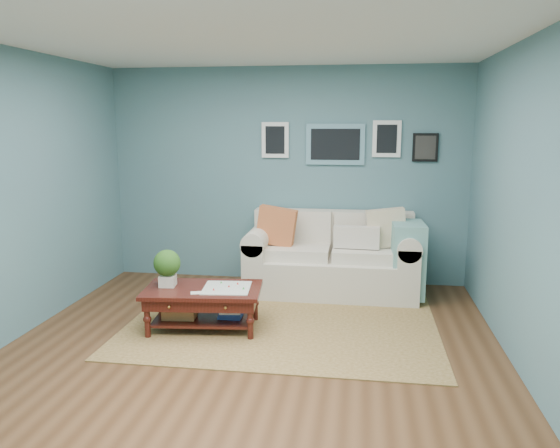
# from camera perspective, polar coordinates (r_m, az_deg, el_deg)

# --- Properties ---
(room_shell) EXTENTS (5.00, 5.02, 2.70)m
(room_shell) POSITION_cam_1_polar(r_m,az_deg,el_deg) (4.53, -3.35, 2.22)
(room_shell) COLOR brown
(room_shell) RESTS_ON ground
(area_rug) EXTENTS (3.08, 2.47, 0.01)m
(area_rug) POSITION_cam_1_polar(r_m,az_deg,el_deg) (5.72, 0.37, -10.00)
(area_rug) COLOR brown
(area_rug) RESTS_ON ground
(loveseat) EXTENTS (2.06, 0.93, 1.06)m
(loveseat) POSITION_cam_1_polar(r_m,az_deg,el_deg) (6.56, 6.18, -3.49)
(loveseat) COLOR beige
(loveseat) RESTS_ON ground
(coffee_table) EXTENTS (1.19, 0.77, 0.79)m
(coffee_table) POSITION_cam_1_polar(r_m,az_deg,el_deg) (5.46, -8.66, -7.32)
(coffee_table) COLOR black
(coffee_table) RESTS_ON ground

